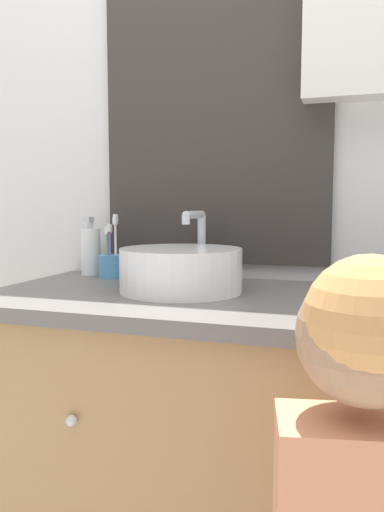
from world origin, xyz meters
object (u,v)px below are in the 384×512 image
at_px(sink_basin, 182,269).
at_px(soap_dispenser, 91,251).
at_px(toothbrush_holder, 112,263).
at_px(drinking_cup, 365,302).

bearing_deg(sink_basin, soap_dispenser, 151.55).
height_order(toothbrush_holder, soap_dispenser, toothbrush_holder).
distance_m(soap_dispenser, drinking_cup, 0.94).
height_order(sink_basin, drinking_cup, sink_basin).
xyz_separation_m(sink_basin, drinking_cup, (0.44, -0.26, -0.01)).
height_order(soap_dispenser, drinking_cup, soap_dispenser).
bearing_deg(toothbrush_holder, sink_basin, -29.72).
bearing_deg(sink_basin, toothbrush_holder, 150.28).
relative_size(sink_basin, drinking_cup, 4.00).
bearing_deg(soap_dispenser, toothbrush_holder, -24.46).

